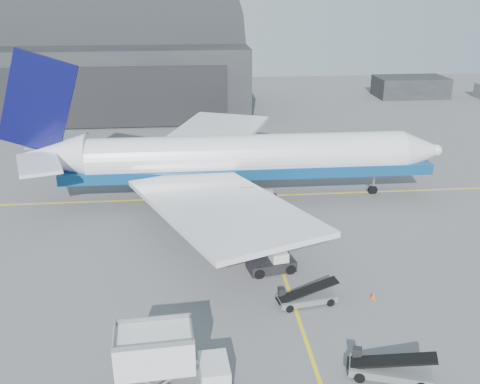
{
  "coord_description": "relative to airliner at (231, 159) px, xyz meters",
  "views": [
    {
      "loc": [
        -6.94,
        -33.5,
        21.41
      ],
      "look_at": [
        -2.82,
        9.83,
        4.5
      ],
      "focal_mm": 40.0,
      "sensor_mm": 36.0,
      "label": 1
    }
  ],
  "objects": [
    {
      "name": "ground",
      "position": [
        2.88,
        -19.52,
        -4.5
      ],
      "size": [
        200.0,
        200.0,
        0.0
      ],
      "primitive_type": "plane",
      "color": "#565659",
      "rests_on": "ground"
    },
    {
      "name": "taxi_lines",
      "position": [
        2.88,
        -6.86,
        -4.49
      ],
      "size": [
        80.0,
        42.12,
        0.02
      ],
      "color": "yellow",
      "rests_on": "ground"
    },
    {
      "name": "hangar",
      "position": [
        -19.12,
        45.42,
        5.04
      ],
      "size": [
        50.0,
        28.3,
        28.0
      ],
      "color": "black",
      "rests_on": "ground"
    },
    {
      "name": "distant_bldg_a",
      "position": [
        40.88,
        52.48,
        -4.5
      ],
      "size": [
        14.0,
        8.0,
        4.0
      ],
      "primitive_type": "cube",
      "color": "black",
      "rests_on": "ground"
    },
    {
      "name": "airliner",
      "position": [
        0.0,
        0.0,
        0.0
      ],
      "size": [
        45.85,
        44.46,
        16.09
      ],
      "color": "white",
      "rests_on": "ground"
    },
    {
      "name": "catering_truck",
      "position": [
        -5.83,
        -29.33,
        -2.3
      ],
      "size": [
        6.49,
        2.82,
        4.36
      ],
      "rotation": [
        0.0,
        0.0,
        0.07
      ],
      "color": "slate",
      "rests_on": "ground"
    },
    {
      "name": "pushback_tug",
      "position": [
        2.1,
        -15.66,
        -3.86
      ],
      "size": [
        4.03,
        2.78,
        1.72
      ],
      "rotation": [
        0.0,
        0.0,
        0.19
      ],
      "color": "black",
      "rests_on": "ground"
    },
    {
      "name": "belt_loader_a",
      "position": [
        3.77,
        -20.72,
        -3.97
      ],
      "size": [
        4.6,
        2.15,
        1.72
      ],
      "rotation": [
        0.0,
        0.0,
        0.16
      ],
      "color": "slate",
      "rests_on": "ground"
    },
    {
      "name": "belt_loader_b",
      "position": [
        6.95,
        -28.78,
        -3.92
      ],
      "size": [
        5.06,
        2.98,
        1.9
      ],
      "rotation": [
        0.0,
        0.0,
        -0.32
      ],
      "color": "slate",
      "rests_on": "ground"
    },
    {
      "name": "traffic_cone",
      "position": [
        8.81,
        -20.52,
        -4.26
      ],
      "size": [
        0.35,
        0.35,
        0.5
      ],
      "color": "#FF4708",
      "rests_on": "ground"
    }
  ]
}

